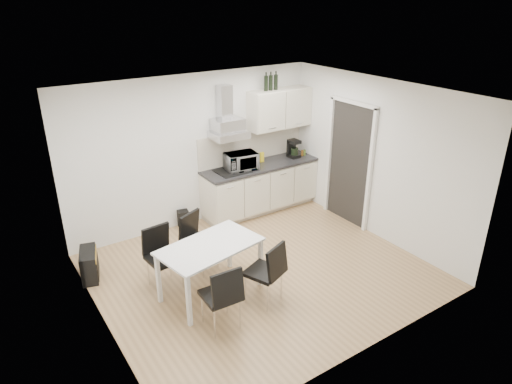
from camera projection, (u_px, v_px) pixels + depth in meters
ground at (260, 271)px, 6.73m from camera, size 4.50×4.50×0.00m
wall_back at (194, 151)px, 7.73m from camera, size 4.50×0.10×2.60m
wall_front at (370, 254)px, 4.68m from camera, size 4.50×0.10×2.60m
wall_left at (94, 235)px, 5.06m from camera, size 0.10×4.00×2.60m
wall_right at (376, 159)px, 7.35m from camera, size 0.10×4.00×2.60m
ceiling at (261, 95)px, 5.68m from camera, size 4.50×4.50×0.00m
doorway at (349, 165)px, 7.85m from camera, size 0.08×1.04×2.10m
kitchenette at (261, 168)px, 8.32m from camera, size 2.22×0.64×2.52m
dining_table at (210, 251)px, 5.97m from camera, size 1.44×0.98×0.75m
chair_far_left at (164, 259)px, 6.20m from camera, size 0.49×0.54×0.88m
chair_far_right at (201, 243)px, 6.60m from camera, size 0.60×0.63×0.88m
chair_near_left at (220, 296)px, 5.45m from camera, size 0.46×0.52×0.88m
chair_near_right at (264, 273)px, 5.91m from camera, size 0.59×0.63×0.88m
guitar_amp at (89, 264)px, 6.49m from camera, size 0.36×0.55×0.43m
floor_speaker at (183, 219)px, 7.94m from camera, size 0.21×0.20×0.31m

